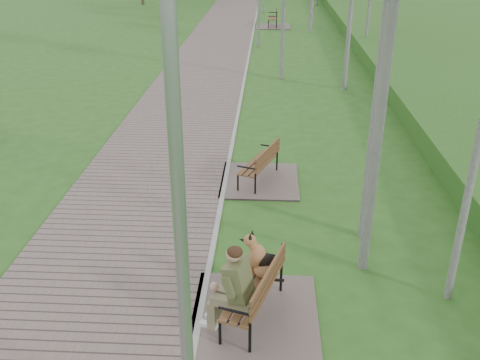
# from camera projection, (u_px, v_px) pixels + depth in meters

# --- Properties ---
(ground) EXTENTS (120.00, 120.00, 0.00)m
(ground) POSITION_uv_depth(u_px,v_px,m) (204.00, 294.00, 8.73)
(ground) COLOR #2C551C
(ground) RESTS_ON ground
(walkway) EXTENTS (3.50, 67.00, 0.04)m
(walkway) POSITION_uv_depth(u_px,v_px,m) (219.00, 41.00, 28.22)
(walkway) COLOR #6D5C58
(walkway) RESTS_ON ground
(kerb) EXTENTS (0.10, 67.00, 0.05)m
(kerb) POSITION_uv_depth(u_px,v_px,m) (252.00, 41.00, 28.13)
(kerb) COLOR #999993
(kerb) RESTS_ON ground
(bench_main) EXTENTS (1.93, 2.14, 1.68)m
(bench_main) POSITION_uv_depth(u_px,v_px,m) (249.00, 294.00, 7.97)
(bench_main) COLOR #6D5C58
(bench_main) RESTS_ON ground
(bench_second) EXTENTS (1.81, 2.01, 1.11)m
(bench_second) POSITION_uv_depth(u_px,v_px,m) (258.00, 173.00, 12.54)
(bench_second) COLOR #6D5C58
(bench_second) RESTS_ON ground
(bench_third) EXTENTS (2.05, 2.28, 1.26)m
(bench_third) POSITION_uv_depth(u_px,v_px,m) (273.00, 23.00, 32.25)
(bench_third) COLOR #6D5C58
(bench_third) RESTS_ON ground
(lamp_post_near) EXTENTS (0.21, 0.21, 5.49)m
(lamp_post_near) POSITION_uv_depth(u_px,v_px,m) (183.00, 269.00, 4.94)
(lamp_post_near) COLOR #999BA1
(lamp_post_near) RESTS_ON ground
(lamp_post_second) EXTENTS (0.18, 0.18, 4.66)m
(lamp_post_second) POSITION_uv_depth(u_px,v_px,m) (259.00, 1.00, 26.02)
(lamp_post_second) COLOR #999BA1
(lamp_post_second) RESTS_ON ground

